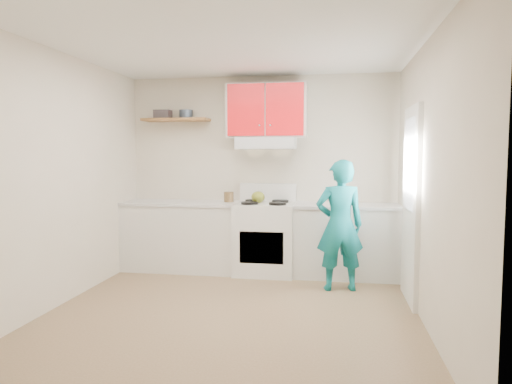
% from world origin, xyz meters
% --- Properties ---
extents(floor, '(3.80, 3.80, 0.00)m').
position_xyz_m(floor, '(0.00, 0.00, 0.00)').
color(floor, brown).
rests_on(floor, ground).
extents(ceiling, '(3.60, 3.80, 0.04)m').
position_xyz_m(ceiling, '(0.00, 0.00, 2.60)').
color(ceiling, white).
rests_on(ceiling, floor).
extents(back_wall, '(3.60, 0.04, 2.60)m').
position_xyz_m(back_wall, '(0.00, 1.90, 1.30)').
color(back_wall, beige).
rests_on(back_wall, floor).
extents(front_wall, '(3.60, 0.04, 2.60)m').
position_xyz_m(front_wall, '(0.00, -1.90, 1.30)').
color(front_wall, beige).
rests_on(front_wall, floor).
extents(left_wall, '(0.04, 3.80, 2.60)m').
position_xyz_m(left_wall, '(-1.80, 0.00, 1.30)').
color(left_wall, beige).
rests_on(left_wall, floor).
extents(right_wall, '(0.04, 3.80, 2.60)m').
position_xyz_m(right_wall, '(1.80, 0.00, 1.30)').
color(right_wall, beige).
rests_on(right_wall, floor).
extents(door, '(0.05, 0.85, 2.05)m').
position_xyz_m(door, '(1.78, 0.70, 1.02)').
color(door, white).
rests_on(door, floor).
extents(door_glass, '(0.01, 0.55, 0.95)m').
position_xyz_m(door_glass, '(1.75, 0.70, 1.45)').
color(door_glass, white).
rests_on(door_glass, door).
extents(counter_left, '(1.52, 0.60, 0.90)m').
position_xyz_m(counter_left, '(-1.04, 1.60, 0.45)').
color(counter_left, silver).
rests_on(counter_left, floor).
extents(counter_right, '(1.32, 0.60, 0.90)m').
position_xyz_m(counter_right, '(1.14, 1.60, 0.45)').
color(counter_right, silver).
rests_on(counter_right, floor).
extents(stove, '(0.76, 0.65, 0.92)m').
position_xyz_m(stove, '(0.10, 1.57, 0.46)').
color(stove, white).
rests_on(stove, floor).
extents(range_hood, '(0.76, 0.44, 0.15)m').
position_xyz_m(range_hood, '(0.10, 1.68, 1.70)').
color(range_hood, silver).
rests_on(range_hood, back_wall).
extents(upper_cabinets, '(1.02, 0.33, 0.70)m').
position_xyz_m(upper_cabinets, '(0.10, 1.73, 2.12)').
color(upper_cabinets, red).
rests_on(upper_cabinets, back_wall).
extents(shelf, '(0.90, 0.30, 0.04)m').
position_xyz_m(shelf, '(-1.15, 1.75, 2.02)').
color(shelf, brown).
rests_on(shelf, back_wall).
extents(books, '(0.22, 0.16, 0.11)m').
position_xyz_m(books, '(-1.33, 1.73, 2.09)').
color(books, '#373134').
rests_on(books, shelf).
extents(tin, '(0.22, 0.22, 0.11)m').
position_xyz_m(tin, '(-1.01, 1.76, 2.09)').
color(tin, '#333D4C').
rests_on(tin, shelf).
extents(kettle, '(0.21, 0.21, 0.15)m').
position_xyz_m(kettle, '(0.00, 1.61, 1.00)').
color(kettle, olive).
rests_on(kettle, stove).
extents(crock, '(0.14, 0.14, 0.16)m').
position_xyz_m(crock, '(-0.40, 1.65, 0.98)').
color(crock, brown).
rests_on(crock, counter_left).
extents(cutting_board, '(0.35, 0.29, 0.02)m').
position_xyz_m(cutting_board, '(0.77, 1.56, 0.91)').
color(cutting_board, olive).
rests_on(cutting_board, counter_right).
extents(silicone_mat, '(0.38, 0.34, 0.01)m').
position_xyz_m(silicone_mat, '(1.46, 1.50, 0.90)').
color(silicone_mat, '#B51712').
rests_on(silicone_mat, counter_right).
extents(person, '(0.61, 0.46, 1.50)m').
position_xyz_m(person, '(1.05, 0.98, 0.75)').
color(person, '#0D717A').
rests_on(person, floor).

